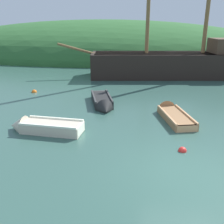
% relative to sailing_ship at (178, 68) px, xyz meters
% --- Properties ---
extents(ground_plane, '(120.00, 120.00, 0.00)m').
position_rel_sailing_ship_xyz_m(ground_plane, '(-1.39, -14.29, -0.72)').
color(ground_plane, '#33564C').
extents(shore_hill, '(49.41, 22.24, 9.12)m').
position_rel_sailing_ship_xyz_m(shore_hill, '(-8.46, 14.23, -0.72)').
color(shore_hill, '#2D602D').
rests_on(shore_hill, ground).
extents(sailing_ship, '(16.21, 4.89, 11.59)m').
position_rel_sailing_ship_xyz_m(sailing_ship, '(0.00, 0.00, 0.00)').
color(sailing_ship, black).
rests_on(sailing_ship, ground).
extents(rowboat_portside, '(3.08, 1.15, 0.89)m').
position_rel_sailing_ship_xyz_m(rowboat_portside, '(-6.62, -11.96, -0.58)').
color(rowboat_portside, beige).
rests_on(rowboat_portside, ground).
extents(rowboat_near_dock, '(1.68, 3.36, 0.91)m').
position_rel_sailing_ship_xyz_m(rowboat_near_dock, '(-1.33, -9.59, -0.64)').
color(rowboat_near_dock, '#9E7047').
rests_on(rowboat_near_dock, ground).
extents(rowboat_outer_left, '(1.73, 3.29, 0.88)m').
position_rel_sailing_ship_xyz_m(rowboat_outer_left, '(-4.79, -8.29, -0.59)').
color(rowboat_outer_left, black).
rests_on(rowboat_outer_left, ground).
extents(buoy_red, '(0.29, 0.29, 0.29)m').
position_rel_sailing_ship_xyz_m(buoy_red, '(-1.30, -12.99, -0.72)').
color(buoy_red, red).
rests_on(buoy_red, ground).
extents(buoy_orange, '(0.33, 0.33, 0.33)m').
position_rel_sailing_ship_xyz_m(buoy_orange, '(-9.48, -6.16, -0.72)').
color(buoy_orange, orange).
rests_on(buoy_orange, ground).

